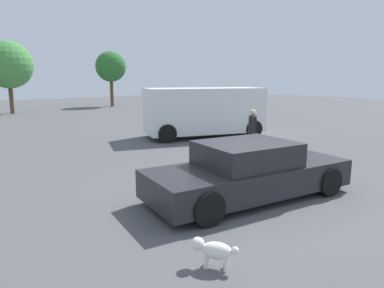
{
  "coord_description": "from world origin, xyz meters",
  "views": [
    {
      "loc": [
        -5.26,
        -4.88,
        2.61
      ],
      "look_at": [
        0.32,
        2.0,
        0.9
      ],
      "focal_mm": 32.32,
      "sensor_mm": 36.0,
      "label": 1
    }
  ],
  "objects_px": {
    "van_white": "(204,111)",
    "sedan_foreground": "(249,172)",
    "dog": "(213,250)",
    "pedestrian": "(252,129)"
  },
  "relations": [
    {
      "from": "van_white",
      "to": "sedan_foreground",
      "type": "bearing_deg",
      "value": 75.57
    },
    {
      "from": "dog",
      "to": "van_white",
      "type": "xyz_separation_m",
      "value": [
        7.06,
        8.32,
        0.91
      ]
    },
    {
      "from": "sedan_foreground",
      "to": "dog",
      "type": "relative_size",
      "value": 8.35
    },
    {
      "from": "dog",
      "to": "pedestrian",
      "type": "xyz_separation_m",
      "value": [
        5.68,
        4.3,
        0.67
      ]
    },
    {
      "from": "dog",
      "to": "pedestrian",
      "type": "bearing_deg",
      "value": -88.49
    },
    {
      "from": "sedan_foreground",
      "to": "van_white",
      "type": "distance_m",
      "value": 8.09
    },
    {
      "from": "pedestrian",
      "to": "sedan_foreground",
      "type": "bearing_deg",
      "value": -93.92
    },
    {
      "from": "van_white",
      "to": "dog",
      "type": "bearing_deg",
      "value": 69.28
    },
    {
      "from": "van_white",
      "to": "pedestrian",
      "type": "bearing_deg",
      "value": 90.75
    },
    {
      "from": "sedan_foreground",
      "to": "pedestrian",
      "type": "height_order",
      "value": "pedestrian"
    }
  ]
}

